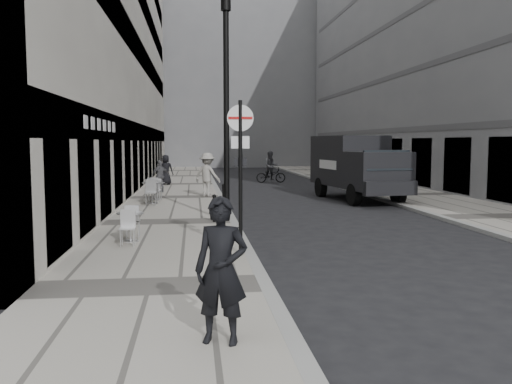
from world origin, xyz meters
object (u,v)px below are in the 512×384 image
sign_post (240,156)px  cyclist (271,170)px  walking_man (221,270)px  lamppost (226,99)px  panel_van (356,164)px

sign_post → cyclist: sign_post is taller
walking_man → sign_post: bearing=99.1°
lamppost → cyclist: size_ratio=3.41×
lamppost → panel_van: size_ratio=1.08×
walking_man → lamppost: bearing=102.7°
sign_post → cyclist: size_ratio=1.68×
panel_van → cyclist: bearing=95.1°
walking_man → panel_van: panel_van is taller
walking_man → cyclist: cyclist is taller
sign_post → lamppost: size_ratio=0.49×
lamppost → walking_man: bearing=-93.9°
walking_man → lamppost: 10.80m
sign_post → panel_van: (6.18, 11.63, -0.67)m
walking_man → sign_post: (0.71, 5.40, 1.26)m
lamppost → cyclist: bearing=77.3°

